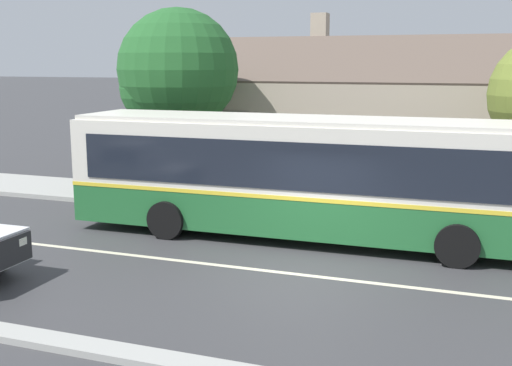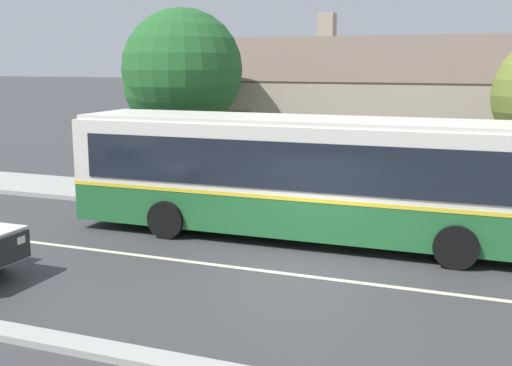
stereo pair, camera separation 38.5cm
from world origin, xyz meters
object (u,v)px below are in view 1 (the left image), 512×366
object	(u,v)px
bench_by_building	(138,182)
street_tree_secondary	(174,73)
transit_bus	(307,174)
bench_down_street	(247,187)

from	to	relation	value
bench_by_building	street_tree_secondary	xyz separation A→B (m)	(0.87, 1.15, 3.60)
transit_bus	bench_down_street	size ratio (longest dim) A/B	6.60
bench_by_building	bench_down_street	bearing A→B (deg)	4.21
transit_bus	street_tree_secondary	world-z (taller)	street_tree_secondary
transit_bus	bench_down_street	bearing A→B (deg)	132.21
transit_bus	street_tree_secondary	xyz separation A→B (m)	(-5.78, 4.00, 2.48)
street_tree_secondary	bench_by_building	bearing A→B (deg)	-127.07
bench_by_building	bench_down_street	xyz separation A→B (m)	(3.80, 0.28, 0.01)
street_tree_secondary	bench_down_street	bearing A→B (deg)	-16.48
transit_bus	bench_down_street	world-z (taller)	transit_bus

